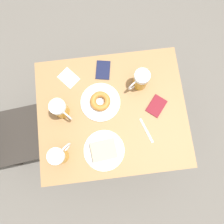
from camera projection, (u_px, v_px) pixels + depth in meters
ground_plane at (112, 128)px, 2.06m from camera, size 8.00×8.00×0.00m
table at (112, 115)px, 1.41m from camera, size 0.78×0.92×0.72m
plate_with_cake at (104, 150)px, 1.29m from camera, size 0.24×0.24×0.05m
plate_with_donut at (100, 102)px, 1.35m from camera, size 0.25×0.25×0.05m
beer_mug_left at (59, 156)px, 1.22m from camera, size 0.12×0.12×0.15m
beer_mug_center at (140, 80)px, 1.31m from camera, size 0.10×0.13×0.15m
beer_mug_right at (60, 109)px, 1.28m from camera, size 0.12×0.11×0.15m
napkin_folded at (69, 78)px, 1.39m from camera, size 0.15×0.14×0.00m
fork at (146, 130)px, 1.33m from camera, size 0.16×0.06×0.00m
passport_near_edge at (103, 70)px, 1.40m from camera, size 0.14×0.11×0.01m
passport_far_edge at (156, 106)px, 1.35m from camera, size 0.15×0.15×0.01m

